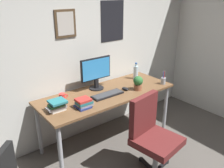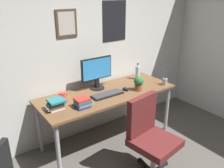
# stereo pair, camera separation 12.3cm
# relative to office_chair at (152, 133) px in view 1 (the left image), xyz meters

# --- Properties ---
(wall_back) EXTENTS (4.40, 0.10, 2.60)m
(wall_back) POSITION_rel_office_chair_xyz_m (-0.18, 1.25, 0.77)
(wall_back) COLOR silver
(wall_back) RESTS_ON ground_plane
(desk) EXTENTS (1.85, 0.72, 0.74)m
(desk) POSITION_rel_office_chair_xyz_m (0.00, 0.81, 0.15)
(desk) COLOR brown
(desk) RESTS_ON ground_plane
(office_chair) EXTENTS (0.57, 0.57, 0.95)m
(office_chair) POSITION_rel_office_chair_xyz_m (0.00, 0.00, 0.00)
(office_chair) COLOR #591E1E
(office_chair) RESTS_ON ground_plane
(monitor) EXTENTS (0.46, 0.20, 0.43)m
(monitor) POSITION_rel_office_chair_xyz_m (-0.04, 1.01, 0.46)
(monitor) COLOR black
(monitor) RESTS_ON desk
(keyboard) EXTENTS (0.43, 0.15, 0.03)m
(keyboard) POSITION_rel_office_chair_xyz_m (-0.06, 0.73, 0.23)
(keyboard) COLOR black
(keyboard) RESTS_ON desk
(computer_mouse) EXTENTS (0.06, 0.11, 0.04)m
(computer_mouse) POSITION_rel_office_chair_xyz_m (0.24, 0.73, 0.24)
(computer_mouse) COLOR black
(computer_mouse) RESTS_ON desk
(water_bottle) EXTENTS (0.07, 0.07, 0.25)m
(water_bottle) POSITION_rel_office_chair_xyz_m (0.66, 0.96, 0.32)
(water_bottle) COLOR silver
(water_bottle) RESTS_ON desk
(coffee_mug_near) EXTENTS (0.11, 0.07, 0.10)m
(coffee_mug_near) POSITION_rel_office_chair_xyz_m (-0.59, 0.94, 0.27)
(coffee_mug_near) COLOR red
(coffee_mug_near) RESTS_ON desk
(potted_plant) EXTENTS (0.13, 0.13, 0.19)m
(potted_plant) POSITION_rel_office_chair_xyz_m (0.38, 0.63, 0.32)
(potted_plant) COLOR brown
(potted_plant) RESTS_ON desk
(pen_cup) EXTENTS (0.07, 0.07, 0.20)m
(pen_cup) POSITION_rel_office_chair_xyz_m (0.82, 0.56, 0.27)
(pen_cup) COLOR #9EA0A5
(pen_cup) RESTS_ON desk
(book_stack_left) EXTENTS (0.22, 0.18, 0.13)m
(book_stack_left) POSITION_rel_office_chair_xyz_m (-0.75, 0.75, 0.28)
(book_stack_left) COLOR silver
(book_stack_left) RESTS_ON desk
(book_stack_right) EXTENTS (0.19, 0.17, 0.11)m
(book_stack_right) POSITION_rel_office_chair_xyz_m (-0.47, 0.64, 0.27)
(book_stack_right) COLOR navy
(book_stack_right) RESTS_ON desk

